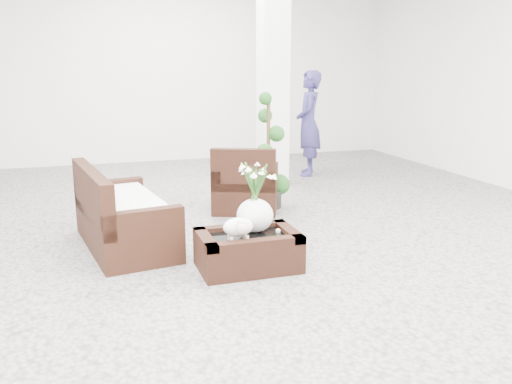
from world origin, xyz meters
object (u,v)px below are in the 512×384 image
object	(u,v)px
coffee_table	(248,252)
armchair	(246,178)
loveseat	(125,207)
topiary	(268,152)

from	to	relation	value
coffee_table	armchair	distance (m)	2.08
loveseat	topiary	xyz separation A→B (m)	(1.90, 1.03, 0.32)
coffee_table	armchair	size ratio (longest dim) A/B	1.07
coffee_table	armchair	bearing A→B (deg)	73.68
coffee_table	loveseat	size ratio (longest dim) A/B	0.58
armchair	topiary	distance (m)	0.44
topiary	coffee_table	bearing A→B (deg)	-113.90
armchair	loveseat	world-z (taller)	armchair
coffee_table	loveseat	world-z (taller)	loveseat
coffee_table	topiary	xyz separation A→B (m)	(0.89, 2.01, 0.58)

